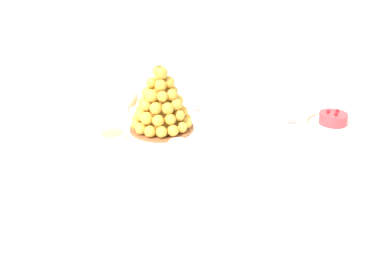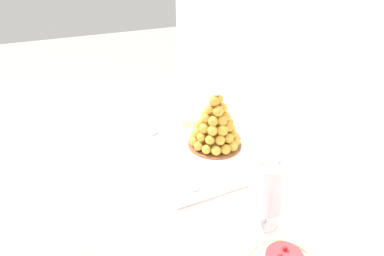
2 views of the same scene
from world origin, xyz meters
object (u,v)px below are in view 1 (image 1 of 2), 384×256
(dessert_cup_left, at_px, (104,158))
(creme_brulee_ramekin, at_px, (112,136))
(wine_glass, at_px, (127,99))
(macaron_goblet, at_px, (290,88))
(dessert_cup_centre, at_px, (239,139))
(croquembouche, at_px, (161,102))
(dessert_cup_mid_left, at_px, (178,149))
(fruit_tart_plate, at_px, (333,121))
(serving_tray, at_px, (167,140))

(dessert_cup_left, xyz_separation_m, creme_brulee_ramekin, (0.05, 0.17, -0.01))
(wine_glass, bearing_deg, macaron_goblet, -15.85)
(wine_glass, bearing_deg, dessert_cup_centre, -42.14)
(croquembouche, distance_m, dessert_cup_mid_left, 0.22)
(creme_brulee_ramekin, relative_size, fruit_tart_plate, 0.46)
(macaron_goblet, relative_size, wine_glass, 1.65)
(dessert_cup_left, distance_m, dessert_cup_mid_left, 0.23)
(dessert_cup_mid_left, distance_m, macaron_goblet, 0.49)
(croquembouche, height_order, wine_glass, croquembouche)
(dessert_cup_left, height_order, fruit_tart_plate, dessert_cup_left)
(dessert_cup_mid_left, height_order, creme_brulee_ramekin, dessert_cup_mid_left)
(dessert_cup_centre, bearing_deg, dessert_cup_mid_left, 179.72)
(serving_tray, height_order, wine_glass, wine_glass)
(croquembouche, bearing_deg, fruit_tart_plate, -12.44)
(dessert_cup_centre, relative_size, macaron_goblet, 0.25)
(macaron_goblet, bearing_deg, croquembouche, 169.79)
(dessert_cup_centre, distance_m, creme_brulee_ramekin, 0.43)
(creme_brulee_ramekin, xyz_separation_m, macaron_goblet, (0.64, -0.05, 0.13))
(serving_tray, distance_m, croquembouche, 0.14)
(dessert_cup_centre, bearing_deg, creme_brulee_ramekin, 155.80)
(dessert_cup_left, height_order, macaron_goblet, macaron_goblet)
(croquembouche, xyz_separation_m, macaron_goblet, (0.46, -0.08, 0.03))
(dessert_cup_left, relative_size, wine_glass, 0.41)
(dessert_cup_left, height_order, dessert_cup_mid_left, dessert_cup_left)
(dessert_cup_centre, bearing_deg, serving_tray, 150.13)
(creme_brulee_ramekin, xyz_separation_m, fruit_tart_plate, (0.81, -0.10, -0.00))
(macaron_goblet, bearing_deg, creme_brulee_ramekin, 175.59)
(serving_tray, relative_size, dessert_cup_left, 9.73)
(macaron_goblet, relative_size, fruit_tart_plate, 1.29)
(dessert_cup_centre, xyz_separation_m, macaron_goblet, (0.25, 0.13, 0.11))
(fruit_tart_plate, bearing_deg, dessert_cup_mid_left, -173.42)
(dessert_cup_centre, height_order, creme_brulee_ramekin, dessert_cup_centre)
(wine_glass, bearing_deg, dessert_cup_mid_left, -68.73)
(wine_glass, bearing_deg, fruit_tart_plate, -16.45)
(dessert_cup_centre, relative_size, fruit_tart_plate, 0.32)
(dessert_cup_left, distance_m, wine_glass, 0.32)
(fruit_tart_plate, bearing_deg, dessert_cup_left, -175.32)
(creme_brulee_ramekin, bearing_deg, croquembouche, 10.49)
(croquembouche, relative_size, creme_brulee_ramekin, 3.10)
(croquembouche, bearing_deg, dessert_cup_centre, -44.71)
(serving_tray, xyz_separation_m, dessert_cup_left, (-0.23, -0.12, 0.03))
(croquembouche, relative_size, fruit_tart_plate, 1.44)
(creme_brulee_ramekin, relative_size, macaron_goblet, 0.36)
(fruit_tart_plate, bearing_deg, creme_brulee_ramekin, 172.62)
(wine_glass, bearing_deg, croquembouche, -36.29)
(croquembouche, distance_m, creme_brulee_ramekin, 0.21)
(serving_tray, bearing_deg, dessert_cup_mid_left, -86.62)
(dessert_cup_mid_left, bearing_deg, creme_brulee_ramekin, 136.71)
(dessert_cup_mid_left, height_order, macaron_goblet, macaron_goblet)
(creme_brulee_ramekin, xyz_separation_m, wine_glass, (0.07, 0.11, 0.09))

